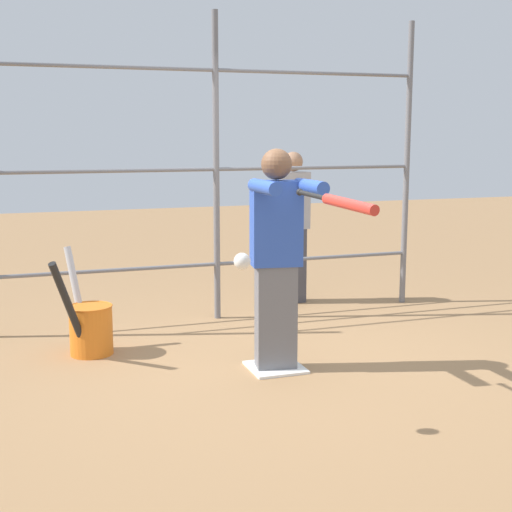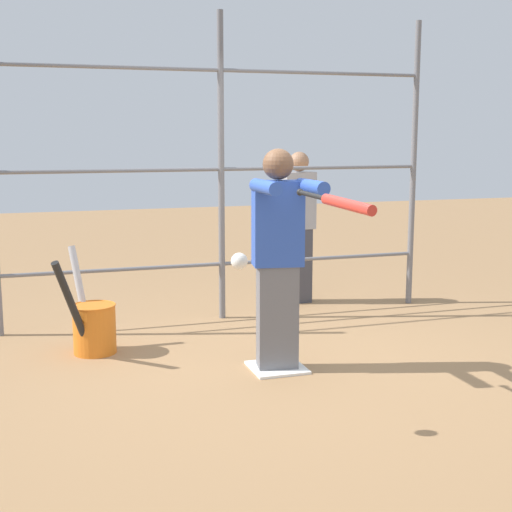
{
  "view_description": "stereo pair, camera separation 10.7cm",
  "coord_description": "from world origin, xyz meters",
  "px_view_note": "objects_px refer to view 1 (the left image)",
  "views": [
    {
      "loc": [
        1.82,
        4.84,
        1.75
      ],
      "look_at": [
        0.3,
        0.43,
        0.95
      ],
      "focal_mm": 50.0,
      "sensor_mm": 36.0,
      "label": 1
    },
    {
      "loc": [
        1.72,
        4.87,
        1.75
      ],
      "look_at": [
        0.3,
        0.43,
        0.95
      ],
      "focal_mm": 50.0,
      "sensor_mm": 36.0,
      "label": 2
    }
  ],
  "objects_px": {
    "bat_bucket": "(89,326)",
    "baseball_bat_swinging": "(342,203)",
    "softball_in_flight": "(242,261)",
    "bystander_behind_fence": "(293,225)",
    "batter": "(277,253)"
  },
  "relations": [
    {
      "from": "baseball_bat_swinging",
      "to": "softball_in_flight",
      "type": "height_order",
      "value": "baseball_bat_swinging"
    },
    {
      "from": "batter",
      "to": "softball_in_flight",
      "type": "distance_m",
      "value": 1.23
    },
    {
      "from": "baseball_bat_swinging",
      "to": "bystander_behind_fence",
      "type": "bearing_deg",
      "value": -106.44
    },
    {
      "from": "batter",
      "to": "baseball_bat_swinging",
      "type": "bearing_deg",
      "value": 93.04
    },
    {
      "from": "softball_in_flight",
      "to": "bat_bucket",
      "type": "bearing_deg",
      "value": -70.31
    },
    {
      "from": "bat_bucket",
      "to": "baseball_bat_swinging",
      "type": "bearing_deg",
      "value": 126.43
    },
    {
      "from": "batter",
      "to": "baseball_bat_swinging",
      "type": "distance_m",
      "value": 1.07
    },
    {
      "from": "batter",
      "to": "bystander_behind_fence",
      "type": "height_order",
      "value": "batter"
    },
    {
      "from": "bat_bucket",
      "to": "bystander_behind_fence",
      "type": "xyz_separation_m",
      "value": [
        -2.22,
        -1.17,
        0.59
      ]
    },
    {
      "from": "batter",
      "to": "bat_bucket",
      "type": "distance_m",
      "value": 1.68
    },
    {
      "from": "baseball_bat_swinging",
      "to": "bystander_behind_fence",
      "type": "xyz_separation_m",
      "value": [
        -0.88,
        -2.98,
        -0.53
      ]
    },
    {
      "from": "batter",
      "to": "bat_bucket",
      "type": "relative_size",
      "value": 1.95
    },
    {
      "from": "baseball_bat_swinging",
      "to": "softball_in_flight",
      "type": "bearing_deg",
      "value": 7.36
    },
    {
      "from": "bystander_behind_fence",
      "to": "batter",
      "type": "bearing_deg",
      "value": 65.14
    },
    {
      "from": "softball_in_flight",
      "to": "bat_bucket",
      "type": "relative_size",
      "value": 0.11
    }
  ]
}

